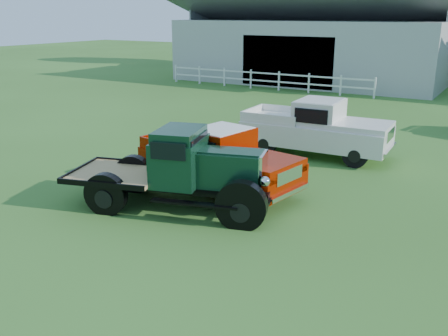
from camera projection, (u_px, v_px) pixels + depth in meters
The scene contains 7 objects.
ground at pixel (191, 222), 11.75m from camera, with size 120.00×120.00×0.00m, color #345E20.
shed_left at pixel (315, 41), 35.64m from camera, with size 18.80×10.20×5.60m, color #9A9B95, non-canonical shape.
fence_rail at pixel (265, 80), 31.88m from camera, with size 14.20×0.16×1.20m, color white, non-canonical shape.
tree_a at pixel (231, 6), 46.03m from camera, with size 6.30×6.30×10.50m, color #1B4E15, non-canonical shape.
vintage_flatbed at pixel (176, 169), 12.34m from camera, with size 5.17×2.05×2.05m, color #103320, non-canonical shape.
red_pickup at pixel (218, 159), 13.70m from camera, with size 4.84×1.86×1.77m, color #891400, non-canonical shape.
white_pickup at pixel (316, 128), 17.05m from camera, with size 5.14×1.99×1.89m, color silver, non-canonical shape.
Camera 1 is at (6.23, -8.90, 4.73)m, focal length 40.00 mm.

